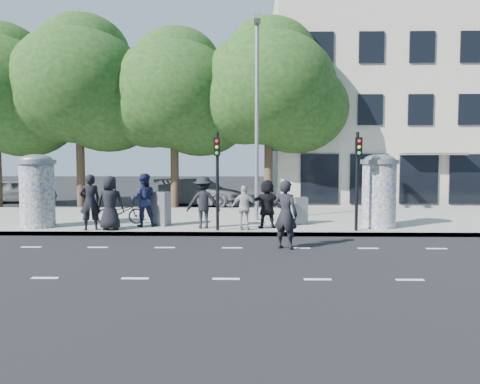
{
  "coord_description": "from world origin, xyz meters",
  "views": [
    {
      "loc": [
        0.51,
        -12.26,
        2.62
      ],
      "look_at": [
        0.19,
        3.5,
        1.51
      ],
      "focal_mm": 35.0,
      "sensor_mm": 36.0,
      "label": 1
    }
  ],
  "objects_px": {
    "ped_d": "(203,202)",
    "cabinet_left": "(161,209)",
    "ad_column_right": "(379,189)",
    "ped_c": "(144,200)",
    "cabinet_right": "(300,211)",
    "car_left": "(21,191)",
    "ped_b": "(90,202)",
    "ad_column_left": "(37,189)",
    "traffic_pole_far": "(357,171)",
    "bicycle": "(121,212)",
    "street_lamp": "(257,105)",
    "traffic_pole_near": "(217,171)",
    "car_right": "(201,192)",
    "man_road": "(286,214)",
    "ped_a": "(110,203)",
    "ped_f": "(267,204)",
    "ped_e": "(245,208)"
  },
  "relations": [
    {
      "from": "ad_column_right",
      "to": "ped_b",
      "type": "bearing_deg",
      "value": -175.26
    },
    {
      "from": "traffic_pole_far",
      "to": "street_lamp",
      "type": "height_order",
      "value": "street_lamp"
    },
    {
      "from": "ped_c",
      "to": "car_left",
      "type": "height_order",
      "value": "ped_c"
    },
    {
      "from": "ped_d",
      "to": "cabinet_right",
      "type": "height_order",
      "value": "ped_d"
    },
    {
      "from": "traffic_pole_far",
      "to": "man_road",
      "type": "height_order",
      "value": "traffic_pole_far"
    },
    {
      "from": "bicycle",
      "to": "car_left",
      "type": "xyz_separation_m",
      "value": [
        -8.9,
        10.21,
        0.09
      ]
    },
    {
      "from": "cabinet_right",
      "to": "ped_b",
      "type": "bearing_deg",
      "value": 177.37
    },
    {
      "from": "ped_f",
      "to": "traffic_pole_near",
      "type": "bearing_deg",
      "value": 17.76
    },
    {
      "from": "street_lamp",
      "to": "ped_e",
      "type": "xyz_separation_m",
      "value": [
        -0.46,
        -2.7,
        -3.86
      ]
    },
    {
      "from": "ped_d",
      "to": "bicycle",
      "type": "bearing_deg",
      "value": -26.25
    },
    {
      "from": "ad_column_left",
      "to": "car_right",
      "type": "bearing_deg",
      "value": 63.02
    },
    {
      "from": "ped_c",
      "to": "man_road",
      "type": "height_order",
      "value": "ped_c"
    },
    {
      "from": "ped_c",
      "to": "man_road",
      "type": "distance_m",
      "value": 6.03
    },
    {
      "from": "man_road",
      "to": "car_left",
      "type": "height_order",
      "value": "man_road"
    },
    {
      "from": "ped_f",
      "to": "ped_e",
      "type": "bearing_deg",
      "value": 30.69
    },
    {
      "from": "traffic_pole_near",
      "to": "traffic_pole_far",
      "type": "height_order",
      "value": "same"
    },
    {
      "from": "street_lamp",
      "to": "ped_c",
      "type": "bearing_deg",
      "value": -155.98
    },
    {
      "from": "ped_a",
      "to": "traffic_pole_near",
      "type": "bearing_deg",
      "value": 176.28
    },
    {
      "from": "traffic_pole_near",
      "to": "bicycle",
      "type": "distance_m",
      "value": 4.42
    },
    {
      "from": "traffic_pole_near",
      "to": "man_road",
      "type": "xyz_separation_m",
      "value": [
        2.16,
        -2.47,
        -1.22
      ]
    },
    {
      "from": "street_lamp",
      "to": "ped_c",
      "type": "distance_m",
      "value": 5.86
    },
    {
      "from": "ad_column_right",
      "to": "ped_c",
      "type": "xyz_separation_m",
      "value": [
        -8.58,
        0.07,
        -0.41
      ]
    },
    {
      "from": "traffic_pole_far",
      "to": "cabinet_right",
      "type": "distance_m",
      "value": 2.9
    },
    {
      "from": "man_road",
      "to": "bicycle",
      "type": "distance_m",
      "value": 7.21
    },
    {
      "from": "ad_column_right",
      "to": "ped_c",
      "type": "bearing_deg",
      "value": 179.53
    },
    {
      "from": "ped_d",
      "to": "bicycle",
      "type": "height_order",
      "value": "ped_d"
    },
    {
      "from": "traffic_pole_far",
      "to": "bicycle",
      "type": "bearing_deg",
      "value": 169.74
    },
    {
      "from": "traffic_pole_near",
      "to": "ped_d",
      "type": "distance_m",
      "value": 1.39
    },
    {
      "from": "ad_column_left",
      "to": "ped_e",
      "type": "bearing_deg",
      "value": -4.33
    },
    {
      "from": "ad_column_right",
      "to": "bicycle",
      "type": "relative_size",
      "value": 1.49
    },
    {
      "from": "ped_f",
      "to": "ad_column_right",
      "type": "bearing_deg",
      "value": 179.22
    },
    {
      "from": "ad_column_left",
      "to": "traffic_pole_far",
      "type": "bearing_deg",
      "value": -3.55
    },
    {
      "from": "ped_b",
      "to": "ped_d",
      "type": "relative_size",
      "value": 1.04
    },
    {
      "from": "cabinet_right",
      "to": "ad_column_right",
      "type": "bearing_deg",
      "value": -31.09
    },
    {
      "from": "ped_b",
      "to": "ped_c",
      "type": "bearing_deg",
      "value": -169.42
    },
    {
      "from": "ped_d",
      "to": "cabinet_left",
      "type": "distance_m",
      "value": 1.77
    },
    {
      "from": "ped_c",
      "to": "ped_a",
      "type": "bearing_deg",
      "value": 33.91
    },
    {
      "from": "bicycle",
      "to": "ped_e",
      "type": "bearing_deg",
      "value": -115.77
    },
    {
      "from": "traffic_pole_near",
      "to": "ped_d",
      "type": "xyz_separation_m",
      "value": [
        -0.54,
        0.58,
        -1.15
      ]
    },
    {
      "from": "bicycle",
      "to": "car_right",
      "type": "relative_size",
      "value": 0.34
    },
    {
      "from": "traffic_pole_near",
      "to": "ped_d",
      "type": "relative_size",
      "value": 1.82
    },
    {
      "from": "bicycle",
      "to": "car_right",
      "type": "xyz_separation_m",
      "value": [
        2.16,
        8.89,
        0.14
      ]
    },
    {
      "from": "man_road",
      "to": "cabinet_left",
      "type": "relative_size",
      "value": 1.6
    },
    {
      "from": "ped_c",
      "to": "ped_e",
      "type": "xyz_separation_m",
      "value": [
        3.72,
        -0.84,
        -0.19
      ]
    },
    {
      "from": "ped_d",
      "to": "cabinet_left",
      "type": "height_order",
      "value": "ped_d"
    },
    {
      "from": "ad_column_right",
      "to": "man_road",
      "type": "xyz_separation_m",
      "value": [
        -3.64,
        -3.37,
        -0.53
      ]
    },
    {
      "from": "ped_a",
      "to": "ped_b",
      "type": "bearing_deg",
      "value": -1.45
    },
    {
      "from": "street_lamp",
      "to": "ped_b",
      "type": "height_order",
      "value": "street_lamp"
    },
    {
      "from": "traffic_pole_near",
      "to": "car_right",
      "type": "distance_m",
      "value": 10.68
    },
    {
      "from": "traffic_pole_far",
      "to": "cabinet_right",
      "type": "height_order",
      "value": "traffic_pole_far"
    }
  ]
}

